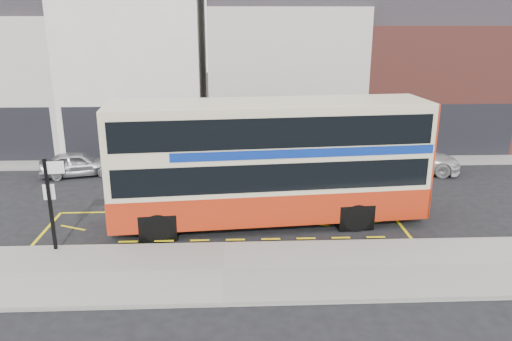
{
  "coord_description": "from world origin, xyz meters",
  "views": [
    {
      "loc": [
        0.42,
        -16.82,
        7.94
      ],
      "look_at": [
        1.25,
        2.0,
        2.15
      ],
      "focal_mm": 35.0,
      "sensor_mm": 36.0,
      "label": 1
    }
  ],
  "objects_px": {
    "double_decker_bus": "(270,161)",
    "car_white": "(409,157)",
    "bus_stop_post": "(51,196)",
    "car_grey": "(220,161)",
    "street_tree_right": "(362,105)",
    "car_silver": "(78,164)"
  },
  "relations": [
    {
      "from": "car_grey",
      "to": "street_tree_right",
      "type": "xyz_separation_m",
      "value": [
        8.05,
        2.27,
        2.51
      ]
    },
    {
      "from": "double_decker_bus",
      "to": "bus_stop_post",
      "type": "height_order",
      "value": "double_decker_bus"
    },
    {
      "from": "double_decker_bus",
      "to": "car_grey",
      "type": "xyz_separation_m",
      "value": [
        -2.18,
        6.78,
        -1.9
      ]
    },
    {
      "from": "car_silver",
      "to": "car_white",
      "type": "height_order",
      "value": "car_white"
    },
    {
      "from": "double_decker_bus",
      "to": "car_white",
      "type": "bearing_deg",
      "value": 35.06
    },
    {
      "from": "car_grey",
      "to": "car_white",
      "type": "relative_size",
      "value": 0.79
    },
    {
      "from": "bus_stop_post",
      "to": "car_white",
      "type": "height_order",
      "value": "bus_stop_post"
    },
    {
      "from": "street_tree_right",
      "to": "car_silver",
      "type": "bearing_deg",
      "value": -171.13
    },
    {
      "from": "bus_stop_post",
      "to": "car_silver",
      "type": "xyz_separation_m",
      "value": [
        -1.92,
        9.03,
        -1.47
      ]
    },
    {
      "from": "street_tree_right",
      "to": "car_white",
      "type": "bearing_deg",
      "value": -48.29
    },
    {
      "from": "car_grey",
      "to": "street_tree_right",
      "type": "relative_size",
      "value": 0.88
    },
    {
      "from": "car_white",
      "to": "street_tree_right",
      "type": "height_order",
      "value": "street_tree_right"
    },
    {
      "from": "car_white",
      "to": "street_tree_right",
      "type": "bearing_deg",
      "value": 57.43
    },
    {
      "from": "double_decker_bus",
      "to": "car_grey",
      "type": "distance_m",
      "value": 7.37
    },
    {
      "from": "bus_stop_post",
      "to": "car_grey",
      "type": "xyz_separation_m",
      "value": [
        5.48,
        9.17,
        -1.43
      ]
    },
    {
      "from": "bus_stop_post",
      "to": "double_decker_bus",
      "type": "bearing_deg",
      "value": 10.09
    },
    {
      "from": "double_decker_bus",
      "to": "car_white",
      "type": "height_order",
      "value": "double_decker_bus"
    },
    {
      "from": "bus_stop_post",
      "to": "car_white",
      "type": "distance_m",
      "value": 18.12
    },
    {
      "from": "bus_stop_post",
      "to": "street_tree_right",
      "type": "bearing_deg",
      "value": 32.98
    },
    {
      "from": "double_decker_bus",
      "to": "car_white",
      "type": "xyz_separation_m",
      "value": [
        7.95,
        6.71,
        -1.81
      ]
    },
    {
      "from": "double_decker_bus",
      "to": "car_silver",
      "type": "xyz_separation_m",
      "value": [
        -9.58,
        6.64,
        -1.93
      ]
    },
    {
      "from": "car_silver",
      "to": "car_grey",
      "type": "bearing_deg",
      "value": -103.09
    }
  ]
}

